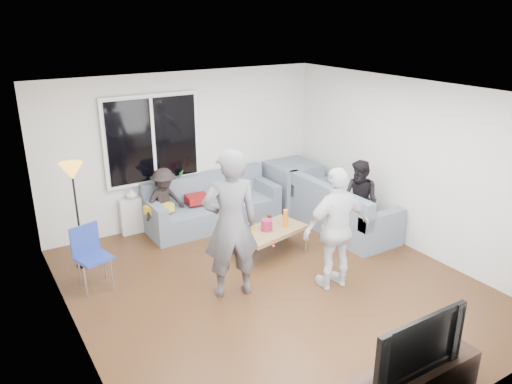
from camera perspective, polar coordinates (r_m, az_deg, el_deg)
floor at (r=6.90m, az=1.94°, el=-10.79°), size 5.00×5.50×0.04m
ceiling at (r=6.00m, az=2.24°, el=11.43°), size 5.00×5.50×0.04m
wall_back at (r=8.66m, az=-8.15°, el=5.00°), size 5.00×0.04×2.60m
wall_front at (r=4.52m, az=22.25°, el=-10.93°), size 5.00×0.04×2.60m
wall_left at (r=5.46m, az=-20.65°, el=-5.29°), size 0.04×5.50×2.60m
wall_right at (r=7.94m, az=17.43°, el=2.89°), size 0.04×5.50×2.60m
window_frame at (r=8.32m, az=-11.80°, el=5.93°), size 1.62×0.06×1.47m
window_glass at (r=8.28m, az=-11.70°, el=5.87°), size 1.50×0.02×1.35m
window_mullion at (r=8.27m, az=-11.68°, el=5.86°), size 0.05×0.03×1.35m
radiator at (r=8.66m, az=-11.13°, el=-2.11°), size 1.30×0.12×0.62m
potted_plant at (r=8.60m, az=-8.84°, el=1.36°), size 0.22×0.19×0.36m
vase at (r=8.36m, az=-14.09°, el=-0.23°), size 0.17×0.17×0.18m
sofa_back_section at (r=8.60m, az=-4.95°, el=-1.11°), size 2.30×0.85×0.85m
sofa_right_section at (r=8.50m, az=9.91°, el=-1.62°), size 2.00×0.85×0.85m
sofa_corner at (r=9.42m, az=4.21°, el=0.82°), size 0.85×0.85×0.85m
cushion_yellow at (r=8.19m, az=-11.05°, el=-1.88°), size 0.48×0.44×0.14m
cushion_red at (r=8.51m, az=-6.77°, el=-0.80°), size 0.39×0.33×0.13m
coffee_table at (r=7.65m, az=1.63°, el=-5.65°), size 1.20×0.82×0.40m
pitcher at (r=7.50m, az=1.24°, el=-3.80°), size 0.17×0.17×0.17m
side_chair at (r=6.98m, az=-18.10°, el=-7.27°), size 0.49×0.49×0.86m
floor_lamp at (r=7.49m, az=-19.76°, el=-2.65°), size 0.32×0.32×1.56m
player_left at (r=6.28m, az=-2.92°, el=-3.74°), size 0.82×0.64×1.97m
player_right at (r=6.60m, az=9.25°, el=-4.20°), size 1.02×0.53×1.67m
spectator_right at (r=8.15m, az=11.81°, el=-0.97°), size 0.60×0.71×1.31m
spectator_back at (r=8.25m, az=-10.43°, el=-1.18°), size 0.83×0.60×1.16m
television at (r=4.82m, az=17.37°, el=-16.05°), size 1.06×0.14×0.61m
bottle_d at (r=7.62m, az=3.40°, el=-3.01°), size 0.07×0.07×0.27m
bottle_c at (r=7.63m, az=1.54°, el=-3.29°), size 0.07×0.07×0.19m
bottle_a at (r=7.48m, az=-0.42°, el=-3.80°), size 0.07×0.07×0.19m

